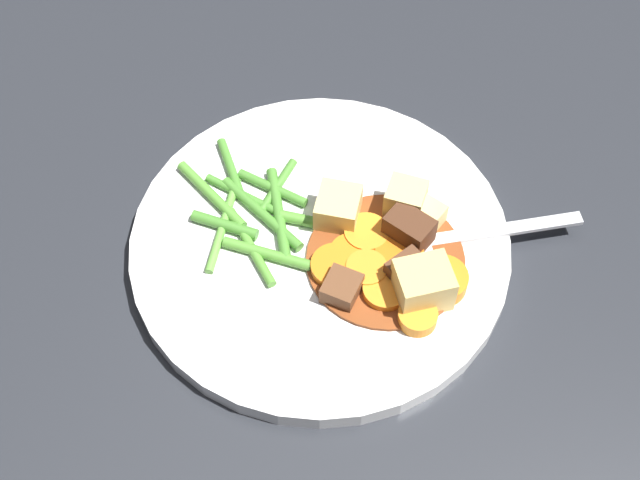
% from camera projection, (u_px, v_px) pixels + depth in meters
% --- Properties ---
extents(ground_plane, '(3.00, 3.00, 0.00)m').
position_uv_depth(ground_plane, '(320.00, 251.00, 0.66)').
color(ground_plane, '#26282D').
extents(dinner_plate, '(0.28, 0.28, 0.02)m').
position_uv_depth(dinner_plate, '(320.00, 246.00, 0.65)').
color(dinner_plate, white).
rests_on(dinner_plate, ground_plane).
extents(stew_sauce, '(0.11, 0.11, 0.00)m').
position_uv_depth(stew_sauce, '(385.00, 260.00, 0.63)').
color(stew_sauce, brown).
rests_on(stew_sauce, dinner_plate).
extents(carrot_slice_0, '(0.05, 0.05, 0.01)m').
position_uv_depth(carrot_slice_0, '(442.00, 281.00, 0.62)').
color(carrot_slice_0, orange).
rests_on(carrot_slice_0, dinner_plate).
extents(carrot_slice_1, '(0.04, 0.04, 0.01)m').
position_uv_depth(carrot_slice_1, '(385.00, 291.00, 0.62)').
color(carrot_slice_1, orange).
rests_on(carrot_slice_1, dinner_plate).
extents(carrot_slice_2, '(0.04, 0.04, 0.01)m').
position_uv_depth(carrot_slice_2, '(399.00, 253.00, 0.63)').
color(carrot_slice_2, orange).
rests_on(carrot_slice_2, dinner_plate).
extents(carrot_slice_3, '(0.04, 0.04, 0.01)m').
position_uv_depth(carrot_slice_3, '(366.00, 234.00, 0.64)').
color(carrot_slice_3, orange).
rests_on(carrot_slice_3, dinner_plate).
extents(carrot_slice_4, '(0.04, 0.04, 0.01)m').
position_uv_depth(carrot_slice_4, '(353.00, 253.00, 0.63)').
color(carrot_slice_4, orange).
rests_on(carrot_slice_4, dinner_plate).
extents(carrot_slice_5, '(0.05, 0.05, 0.01)m').
position_uv_depth(carrot_slice_5, '(336.00, 267.00, 0.63)').
color(carrot_slice_5, orange).
rests_on(carrot_slice_5, dinner_plate).
extents(carrot_slice_6, '(0.03, 0.03, 0.01)m').
position_uv_depth(carrot_slice_6, '(418.00, 317.00, 0.60)').
color(carrot_slice_6, orange).
rests_on(carrot_slice_6, dinner_plate).
extents(carrot_slice_7, '(0.03, 0.03, 0.01)m').
position_uv_depth(carrot_slice_7, '(366.00, 270.00, 0.63)').
color(carrot_slice_7, orange).
rests_on(carrot_slice_7, dinner_plate).
extents(potato_chunk_0, '(0.03, 0.03, 0.03)m').
position_uv_depth(potato_chunk_0, '(405.00, 200.00, 0.65)').
color(potato_chunk_0, '#E5CC7A').
rests_on(potato_chunk_0, dinner_plate).
extents(potato_chunk_1, '(0.05, 0.05, 0.03)m').
position_uv_depth(potato_chunk_1, '(424.00, 283.00, 0.61)').
color(potato_chunk_1, '#DBBC6B').
rests_on(potato_chunk_1, dinner_plate).
extents(potato_chunk_2, '(0.04, 0.04, 0.02)m').
position_uv_depth(potato_chunk_2, '(340.00, 209.00, 0.65)').
color(potato_chunk_2, '#E5CC7A').
rests_on(potato_chunk_2, dinner_plate).
extents(potato_chunk_3, '(0.03, 0.03, 0.02)m').
position_uv_depth(potato_chunk_3, '(425.00, 217.00, 0.65)').
color(potato_chunk_3, '#E5CC7A').
rests_on(potato_chunk_3, dinner_plate).
extents(meat_chunk_0, '(0.03, 0.03, 0.02)m').
position_uv_depth(meat_chunk_0, '(409.00, 273.00, 0.62)').
color(meat_chunk_0, '#56331E').
rests_on(meat_chunk_0, dinner_plate).
extents(meat_chunk_1, '(0.03, 0.02, 0.03)m').
position_uv_depth(meat_chunk_1, '(409.00, 230.00, 0.63)').
color(meat_chunk_1, '#4C2B19').
rests_on(meat_chunk_1, dinner_plate).
extents(meat_chunk_2, '(0.03, 0.03, 0.02)m').
position_uv_depth(meat_chunk_2, '(342.00, 289.00, 0.61)').
color(meat_chunk_2, brown).
rests_on(meat_chunk_2, dinner_plate).
extents(green_bean_0, '(0.06, 0.01, 0.01)m').
position_uv_depth(green_bean_0, '(272.00, 188.00, 0.67)').
color(green_bean_0, '#4C8E33').
rests_on(green_bean_0, dinner_plate).
extents(green_bean_1, '(0.05, 0.02, 0.01)m').
position_uv_depth(green_bean_1, '(225.00, 225.00, 0.65)').
color(green_bean_1, '#4C8E33').
rests_on(green_bean_1, dinner_plate).
extents(green_bean_2, '(0.08, 0.03, 0.01)m').
position_uv_depth(green_bean_2, '(262.00, 214.00, 0.65)').
color(green_bean_2, '#4C8E33').
rests_on(green_bean_2, dinner_plate).
extents(green_bean_3, '(0.01, 0.05, 0.01)m').
position_uv_depth(green_bean_3, '(277.00, 187.00, 0.67)').
color(green_bean_3, '#4C8E33').
rests_on(green_bean_3, dinner_plate).
extents(green_bean_4, '(0.07, 0.04, 0.01)m').
position_uv_depth(green_bean_4, '(251.00, 247.00, 0.64)').
color(green_bean_4, '#599E38').
rests_on(green_bean_4, dinner_plate).
extents(green_bean_5, '(0.04, 0.08, 0.01)m').
position_uv_depth(green_bean_5, '(223.00, 224.00, 0.65)').
color(green_bean_5, '#66AD42').
rests_on(green_bean_5, dinner_plate).
extents(green_bean_6, '(0.07, 0.03, 0.01)m').
position_uv_depth(green_bean_6, '(267.00, 254.00, 0.63)').
color(green_bean_6, '#599E38').
rests_on(green_bean_6, dinner_plate).
extents(green_bean_7, '(0.05, 0.03, 0.01)m').
position_uv_depth(green_bean_7, '(316.00, 223.00, 0.65)').
color(green_bean_7, '#599E38').
rests_on(green_bean_7, dinner_plate).
extents(green_bean_8, '(0.05, 0.04, 0.01)m').
position_uv_depth(green_bean_8, '(230.00, 166.00, 0.68)').
color(green_bean_8, '#4C8E33').
rests_on(green_bean_8, dinner_plate).
extents(green_bean_9, '(0.06, 0.06, 0.01)m').
position_uv_depth(green_bean_9, '(277.00, 216.00, 0.65)').
color(green_bean_9, '#4C8E33').
rests_on(green_bean_9, dinner_plate).
extents(green_bean_10, '(0.08, 0.03, 0.01)m').
position_uv_depth(green_bean_10, '(212.00, 195.00, 0.66)').
color(green_bean_10, '#599E38').
rests_on(green_bean_10, dinner_plate).
extents(green_bean_11, '(0.08, 0.01, 0.01)m').
position_uv_depth(green_bean_11, '(253.00, 194.00, 0.67)').
color(green_bean_11, '#4C8E33').
rests_on(green_bean_11, dinner_plate).
extents(fork, '(0.14, 0.13, 0.00)m').
position_uv_depth(fork, '(458.00, 237.00, 0.65)').
color(fork, silver).
rests_on(fork, dinner_plate).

